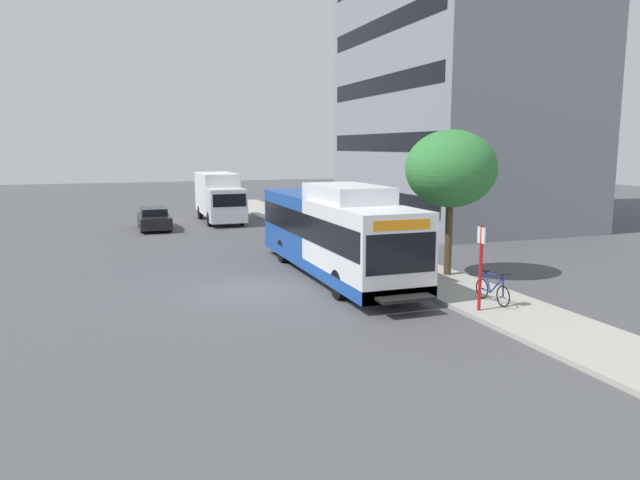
{
  "coord_description": "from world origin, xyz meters",
  "views": [
    {
      "loc": [
        -4.37,
        -20.05,
        5.04
      ],
      "look_at": [
        2.9,
        0.4,
        1.6
      ],
      "focal_mm": 33.17,
      "sensor_mm": 36.0,
      "label": 1
    }
  ],
  "objects_px": {
    "bicycle_parked": "(492,289)",
    "street_tree_near_stop": "(451,169)",
    "box_truck_background": "(219,196)",
    "transit_bus": "(334,233)",
    "bus_stop_sign_pole": "(481,261)",
    "parked_car_far_lane": "(154,219)"
  },
  "relations": [
    {
      "from": "box_truck_background",
      "to": "bus_stop_sign_pole",
      "type": "bearing_deg",
      "value": -82.24
    },
    {
      "from": "bicycle_parked",
      "to": "box_truck_background",
      "type": "relative_size",
      "value": 0.25
    },
    {
      "from": "street_tree_near_stop",
      "to": "box_truck_background",
      "type": "distance_m",
      "value": 21.13
    },
    {
      "from": "transit_bus",
      "to": "bus_stop_sign_pole",
      "type": "xyz_separation_m",
      "value": [
        2.17,
        -6.66,
        -0.05
      ]
    },
    {
      "from": "bus_stop_sign_pole",
      "to": "parked_car_far_lane",
      "type": "height_order",
      "value": "bus_stop_sign_pole"
    },
    {
      "from": "bus_stop_sign_pole",
      "to": "street_tree_near_stop",
      "type": "relative_size",
      "value": 0.47
    },
    {
      "from": "bus_stop_sign_pole",
      "to": "box_truck_background",
      "type": "height_order",
      "value": "box_truck_background"
    },
    {
      "from": "street_tree_near_stop",
      "to": "box_truck_background",
      "type": "xyz_separation_m",
      "value": [
        -5.24,
        20.33,
        -2.46
      ]
    },
    {
      "from": "bicycle_parked",
      "to": "street_tree_near_stop",
      "type": "height_order",
      "value": "street_tree_near_stop"
    },
    {
      "from": "bicycle_parked",
      "to": "street_tree_near_stop",
      "type": "xyz_separation_m",
      "value": [
        0.89,
        4.1,
        3.64
      ]
    },
    {
      "from": "street_tree_near_stop",
      "to": "parked_car_far_lane",
      "type": "relative_size",
      "value": 1.23
    },
    {
      "from": "parked_car_far_lane",
      "to": "bicycle_parked",
      "type": "bearing_deg",
      "value": -68.17
    },
    {
      "from": "transit_bus",
      "to": "box_truck_background",
      "type": "relative_size",
      "value": 1.75
    },
    {
      "from": "street_tree_near_stop",
      "to": "parked_car_far_lane",
      "type": "height_order",
      "value": "street_tree_near_stop"
    },
    {
      "from": "bus_stop_sign_pole",
      "to": "parked_car_far_lane",
      "type": "distance_m",
      "value": 24.0
    },
    {
      "from": "transit_bus",
      "to": "street_tree_near_stop",
      "type": "height_order",
      "value": "street_tree_near_stop"
    },
    {
      "from": "street_tree_near_stop",
      "to": "bicycle_parked",
      "type": "bearing_deg",
      "value": -102.24
    },
    {
      "from": "transit_bus",
      "to": "bus_stop_sign_pole",
      "type": "height_order",
      "value": "transit_bus"
    },
    {
      "from": "transit_bus",
      "to": "box_truck_background",
      "type": "bearing_deg",
      "value": 93.89
    },
    {
      "from": "transit_bus",
      "to": "box_truck_background",
      "type": "xyz_separation_m",
      "value": [
        -1.25,
        18.41,
        0.04
      ]
    },
    {
      "from": "transit_bus",
      "to": "bicycle_parked",
      "type": "height_order",
      "value": "transit_bus"
    },
    {
      "from": "bus_stop_sign_pole",
      "to": "street_tree_near_stop",
      "type": "xyz_separation_m",
      "value": [
        1.82,
        4.74,
        2.55
      ]
    }
  ]
}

